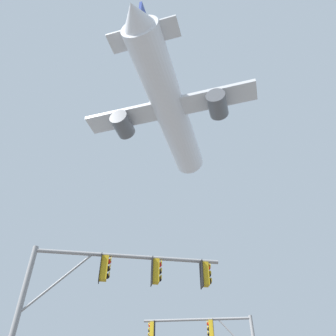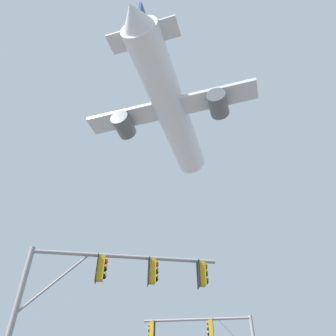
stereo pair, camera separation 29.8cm
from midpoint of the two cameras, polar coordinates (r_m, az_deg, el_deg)
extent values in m
cylinder|color=gray|center=(13.09, -6.70, -15.31)|extent=(7.01, 1.31, 0.15)
cylinder|color=gray|center=(12.88, -18.76, -18.58)|extent=(2.17, 0.44, 2.28)
cube|color=gold|center=(13.31, 6.67, -18.13)|extent=(0.31, 0.36, 0.90)
cylinder|color=gold|center=(13.49, 6.51, -16.10)|extent=(0.05, 0.05, 0.12)
cube|color=black|center=(13.28, 6.05, -18.12)|extent=(0.10, 0.46, 1.04)
sphere|color=red|center=(13.44, 7.21, -17.06)|extent=(0.20, 0.20, 0.20)
cylinder|color=gold|center=(13.48, 7.47, -16.83)|extent=(0.07, 0.21, 0.21)
sphere|color=black|center=(13.34, 7.31, -18.18)|extent=(0.20, 0.20, 0.20)
cylinder|color=gold|center=(13.38, 7.57, -17.94)|extent=(0.07, 0.21, 0.21)
sphere|color=black|center=(13.25, 7.41, -19.32)|extent=(0.20, 0.20, 0.20)
cylinder|color=gold|center=(13.29, 7.67, -19.08)|extent=(0.07, 0.21, 0.21)
cube|color=gold|center=(12.96, -2.12, -17.80)|extent=(0.31, 0.36, 0.90)
cylinder|color=gold|center=(13.15, -2.07, -15.72)|extent=(0.05, 0.05, 0.12)
cube|color=black|center=(12.95, -2.77, -17.76)|extent=(0.10, 0.46, 1.04)
sphere|color=red|center=(13.07, -1.44, -16.73)|extent=(0.20, 0.20, 0.20)
cylinder|color=gold|center=(13.10, -1.14, -16.50)|extent=(0.07, 0.21, 0.21)
sphere|color=black|center=(12.97, -1.46, -17.88)|extent=(0.20, 0.20, 0.20)
cylinder|color=gold|center=(13.00, -1.16, -17.65)|extent=(0.07, 0.21, 0.21)
sphere|color=black|center=(12.88, -1.48, -19.05)|extent=(0.20, 0.20, 0.20)
cylinder|color=gold|center=(12.91, -1.17, -18.81)|extent=(0.07, 0.21, 0.21)
cube|color=gold|center=(12.90, -11.14, -17.05)|extent=(0.31, 0.36, 0.90)
cylinder|color=gold|center=(13.09, -10.87, -14.97)|extent=(0.05, 0.05, 0.12)
cube|color=black|center=(12.91, -11.79, -16.98)|extent=(0.10, 0.46, 1.04)
sphere|color=red|center=(12.99, -10.33, -16.01)|extent=(0.20, 0.20, 0.20)
cylinder|color=gold|center=(13.01, -10.01, -15.79)|extent=(0.07, 0.21, 0.21)
sphere|color=black|center=(12.89, -10.48, -17.16)|extent=(0.20, 0.20, 0.20)
cylinder|color=gold|center=(12.91, -10.15, -16.94)|extent=(0.07, 0.21, 0.21)
sphere|color=black|center=(12.80, -10.63, -18.33)|extent=(0.20, 0.20, 0.20)
cylinder|color=gold|center=(12.82, -10.29, -18.11)|extent=(0.07, 0.21, 0.21)
cylinder|color=gray|center=(21.52, 5.48, -25.10)|extent=(6.38, 0.91, 0.15)
cube|color=gold|center=(21.69, -2.39, -26.75)|extent=(0.30, 0.35, 0.90)
cylinder|color=gold|center=(21.80, -2.35, -25.43)|extent=(0.05, 0.05, 0.12)
cube|color=black|center=(21.67, -1.98, -26.74)|extent=(0.08, 0.46, 1.04)
sphere|color=red|center=(21.77, -2.79, -26.05)|extent=(0.20, 0.20, 0.20)
cylinder|color=gold|center=(21.80, -2.97, -25.90)|extent=(0.06, 0.21, 0.21)
sphere|color=black|center=(21.72, -2.81, -26.78)|extent=(0.20, 0.20, 0.20)
cylinder|color=gold|center=(21.74, -2.99, -26.62)|extent=(0.06, 0.21, 0.21)
sphere|color=black|center=(21.66, -2.84, -27.50)|extent=(0.20, 0.20, 0.20)
cylinder|color=gold|center=(21.69, -3.02, -27.35)|extent=(0.06, 0.21, 0.21)
cube|color=gold|center=(21.39, 8.05, -26.30)|extent=(0.30, 0.35, 0.90)
cylinder|color=gold|center=(21.50, 7.92, -24.97)|extent=(0.05, 0.05, 0.12)
cube|color=black|center=(21.39, 8.47, -26.26)|extent=(0.08, 0.46, 1.04)
sphere|color=red|center=(21.45, 7.55, -25.62)|extent=(0.20, 0.20, 0.20)
cylinder|color=gold|center=(21.46, 7.35, -25.48)|extent=(0.06, 0.21, 0.21)
sphere|color=black|center=(21.39, 7.62, -26.36)|extent=(0.20, 0.20, 0.20)
cylinder|color=gold|center=(21.40, 7.41, -26.21)|extent=(0.06, 0.21, 0.21)
sphere|color=black|center=(21.34, 7.69, -27.09)|extent=(0.20, 0.20, 0.20)
cylinder|color=gold|center=(21.35, 7.48, -26.95)|extent=(0.06, 0.21, 0.21)
cylinder|color=white|center=(43.68, 0.65, 10.43)|extent=(10.64, 24.12, 4.24)
cone|color=white|center=(53.13, 4.65, 0.08)|extent=(4.68, 3.91, 4.03)
cone|color=white|center=(36.73, -5.69, 25.23)|extent=(4.20, 3.54, 3.61)
cube|color=silver|center=(42.78, 0.41, 10.50)|extent=(22.48, 9.00, 0.48)
cylinder|color=#595B60|center=(43.47, -7.66, 7.50)|extent=(3.17, 3.72, 2.39)
cylinder|color=#595B60|center=(41.12, 9.04, 11.10)|extent=(3.17, 3.72, 2.39)
cube|color=navy|center=(40.01, -3.89, 23.40)|extent=(1.33, 3.66, 5.04)
cube|color=silver|center=(38.15, -4.17, 22.31)|extent=(8.31, 4.48, 0.27)
camera|label=1|loc=(0.15, -89.64, -0.29)|focal=34.49mm
camera|label=2|loc=(0.15, 90.36, 0.29)|focal=34.49mm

